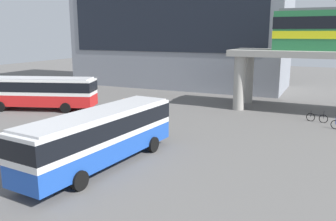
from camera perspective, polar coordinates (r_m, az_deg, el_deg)
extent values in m
plane|color=#605E5B|center=(30.68, -0.55, -1.82)|extent=(120.00, 120.00, 0.00)
cube|color=gray|center=(52.33, 1.84, 14.44)|extent=(30.02, 11.17, 18.87)
cube|color=black|center=(47.24, -0.92, 15.82)|extent=(27.02, 0.10, 10.56)
cylinder|color=#9E9B93|center=(35.86, 11.36, 4.31)|extent=(1.10, 1.10, 5.29)
cylinder|color=#9E9B93|center=(39.81, 12.74, 5.02)|extent=(1.10, 1.10, 5.29)
cube|color=#1E4CB2|center=(20.79, -10.62, -5.96)|extent=(3.56, 11.19, 1.10)
cube|color=silver|center=(20.42, -10.76, -2.50)|extent=(3.56, 11.19, 1.50)
cube|color=black|center=(20.40, -10.77, -2.29)|extent=(3.61, 11.24, 0.96)
cube|color=silver|center=(20.23, -10.85, -0.28)|extent=(3.39, 10.63, 0.12)
cylinder|color=black|center=(24.30, -7.38, -4.52)|extent=(0.38, 1.02, 1.00)
cylinder|color=black|center=(22.91, -2.40, -5.47)|extent=(0.38, 1.02, 1.00)
cylinder|color=black|center=(19.80, -19.24, -9.10)|extent=(0.38, 1.02, 1.00)
cylinder|color=black|center=(18.07, -13.97, -10.84)|extent=(0.38, 1.02, 1.00)
cube|color=red|center=(37.54, -19.83, 1.70)|extent=(11.21, 5.95, 1.10)
cube|color=white|center=(37.34, -19.98, 3.66)|extent=(11.21, 5.95, 1.50)
cube|color=black|center=(37.33, -19.98, 3.77)|extent=(11.27, 6.00, 0.96)
cube|color=silver|center=(37.24, -20.07, 4.89)|extent=(10.65, 5.65, 0.12)
cylinder|color=black|center=(38.22, -25.34, 0.58)|extent=(1.04, 0.59, 1.00)
cylinder|color=black|center=(40.34, -23.54, 1.30)|extent=(1.04, 0.59, 1.00)
cylinder|color=black|center=(35.29, -16.11, 0.40)|extent=(1.04, 0.59, 1.00)
cylinder|color=black|center=(37.58, -14.71, 1.19)|extent=(1.04, 0.59, 1.00)
torus|color=black|center=(31.38, 25.27, -2.06)|extent=(0.72, 0.29, 0.74)
cylinder|color=#1E3FA5|center=(31.31, 25.32, -1.53)|extent=(0.04, 0.04, 0.55)
torus|color=black|center=(33.06, 23.67, -1.23)|extent=(0.74, 0.19, 0.74)
torus|color=black|center=(33.27, 21.91, -1.00)|extent=(0.74, 0.19, 0.74)
cylinder|color=black|center=(33.10, 22.83, -0.65)|extent=(1.04, 0.24, 0.05)
cylinder|color=black|center=(33.21, 21.95, -0.50)|extent=(0.04, 0.04, 0.55)
cylinder|color=black|center=(32.99, 23.72, -0.64)|extent=(0.04, 0.04, 0.65)
cylinder|color=maroon|center=(33.05, -7.06, -0.17)|extent=(0.32, 0.32, 0.80)
cube|color=#26262D|center=(32.90, -7.10, 1.04)|extent=(0.41, 0.28, 0.63)
sphere|color=tan|center=(32.82, -7.12, 1.77)|extent=(0.22, 0.22, 0.22)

